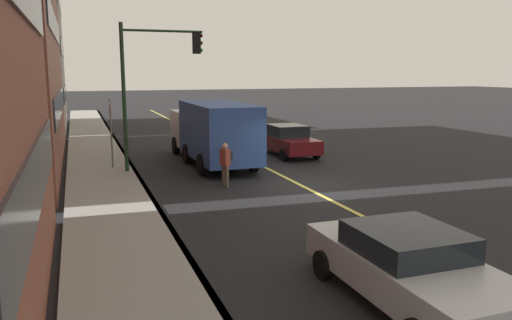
{
  "coord_description": "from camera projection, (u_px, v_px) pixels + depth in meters",
  "views": [
    {
      "loc": [
        -16.83,
        7.86,
        4.26
      ],
      "look_at": [
        -2.13,
        2.62,
        1.51
      ],
      "focal_mm": 35.53,
      "sensor_mm": 36.0,
      "label": 1
    }
  ],
  "objects": [
    {
      "name": "traffic_light_mast",
      "position": [
        153.0,
        73.0,
        20.8
      ],
      "size": [
        0.28,
        3.41,
        6.18
      ],
      "color": "#1E3823",
      "rests_on": "ground"
    },
    {
      "name": "truck_blue",
      "position": [
        213.0,
        131.0,
        23.39
      ],
      "size": [
        8.41,
        2.52,
        2.86
      ],
      "color": "silver",
      "rests_on": "ground"
    },
    {
      "name": "sidewalk_slab",
      "position": [
        110.0,
        200.0,
        16.63
      ],
      "size": [
        80.0,
        2.79,
        0.15
      ],
      "primitive_type": "cube",
      "color": "gray",
      "rests_on": "ground"
    },
    {
      "name": "lane_stripe_center",
      "position": [
        303.0,
        186.0,
        18.95
      ],
      "size": [
        80.0,
        0.16,
        0.01
      ],
      "primitive_type": "cube",
      "color": "#D8CC4C",
      "rests_on": "ground"
    },
    {
      "name": "street_sign_post",
      "position": [
        111.0,
        129.0,
        21.67
      ],
      "size": [
        0.6,
        0.08,
        3.11
      ],
      "color": "slate",
      "rests_on": "ground"
    },
    {
      "name": "curb_edge",
      "position": [
        150.0,
        197.0,
        17.07
      ],
      "size": [
        80.0,
        0.16,
        0.15
      ],
      "primitive_type": "cube",
      "color": "slate",
      "rests_on": "ground"
    },
    {
      "name": "car_silver",
      "position": [
        408.0,
        266.0,
        9.31
      ],
      "size": [
        4.7,
        2.12,
        1.41
      ],
      "color": "#A8AAB2",
      "rests_on": "ground"
    },
    {
      "name": "pedestrian_with_backpack",
      "position": [
        226.0,
        161.0,
        18.74
      ],
      "size": [
        0.44,
        0.45,
        1.65
      ],
      "color": "brown",
      "rests_on": "ground"
    },
    {
      "name": "ground",
      "position": [
        303.0,
        186.0,
        18.95
      ],
      "size": [
        200.0,
        200.0,
        0.0
      ],
      "primitive_type": "plane",
      "color": "black"
    },
    {
      "name": "car_maroon",
      "position": [
        288.0,
        140.0,
        25.87
      ],
      "size": [
        4.52,
        1.95,
        1.55
      ],
      "color": "#591116",
      "rests_on": "ground"
    }
  ]
}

